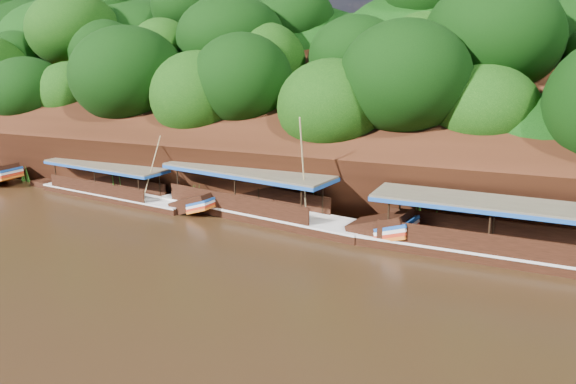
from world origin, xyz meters
name	(u,v)px	position (x,y,z in m)	size (l,w,h in m)	color
ground	(208,271)	(0.00, 0.00, 0.00)	(160.00, 160.00, 0.00)	black
riverbank	(352,145)	(-0.01, 22.73, 1.89)	(120.00, 30.06, 19.40)	black
boat_0	(530,250)	(13.06, 6.41, 0.61)	(16.78, 3.73, 7.60)	black
boat_1	(271,209)	(-0.47, 7.83, 0.62)	(16.04, 5.16, 6.70)	black
boat_2	(123,193)	(-10.95, 8.10, 0.49)	(13.99, 3.82, 4.81)	black
reeds	(247,194)	(-2.78, 9.42, 0.88)	(50.39, 2.28, 2.09)	#2F691A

